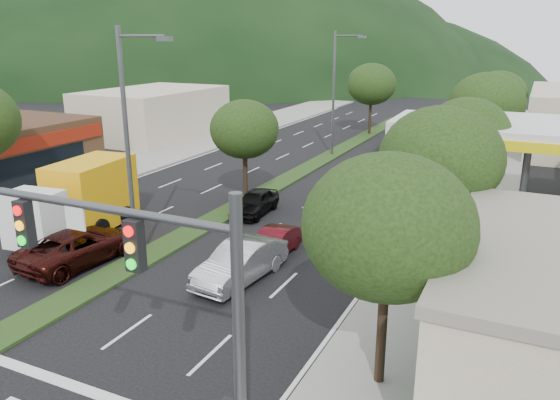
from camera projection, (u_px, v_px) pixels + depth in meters
The scene contains 24 objects.
sidewalk_right at pixel (478, 197), 33.64m from camera, with size 5.00×90.00×0.15m, color gray.
sidewalk_left at pixel (146, 159), 44.04m from camera, with size 6.00×90.00×0.15m, color gray.
median at pixel (309, 167), 41.34m from camera, with size 1.60×56.00×0.12m, color #1E3312.
traffic_signal at pixel (168, 299), 10.75m from camera, with size 6.12×0.40×7.00m.
bldg_left_far at pixel (154, 113), 53.64m from camera, with size 9.00×14.00×4.60m, color beige.
hill_far at pixel (148, 73), 145.00m from camera, with size 176.00×132.00×82.00m, color black.
tree_r_a at pixel (388, 226), 14.28m from camera, with size 4.60×4.60×6.63m.
tree_r_b at pixel (441, 159), 21.15m from camera, with size 4.80×4.80×6.94m.
tree_r_c at pixel (467, 134), 28.16m from camera, with size 4.40×4.40×6.48m.
tree_r_d at pixel (487, 104), 36.69m from camera, with size 5.00×5.00×7.17m.
tree_r_e at pixel (498, 95), 45.43m from camera, with size 4.60×4.60×6.71m.
tree_med_near at pixel (244, 129), 31.42m from camera, with size 4.00×4.00×6.02m.
tree_med_far at pixel (371, 84), 53.76m from camera, with size 4.80×4.80×6.94m.
streetlight_near at pixel (131, 138), 22.34m from camera, with size 2.60×0.25×10.00m.
streetlight_mid at pixel (336, 88), 43.99m from camera, with size 2.60×0.25×10.00m.
sedan_silver at pixel (241, 262), 22.13m from camera, with size 1.68×4.81×1.59m, color #B5B8BD.
suv_maroon at pixel (78, 246), 23.86m from camera, with size 2.55×5.53×1.54m, color black.
car_queue_a at pixel (255, 202), 30.44m from camera, with size 1.62×4.03×1.37m, color black.
car_queue_b at pixel (403, 195), 31.86m from camera, with size 1.87×4.59×1.33m, color #4B4B50.
car_queue_c at pixel (274, 243), 24.67m from camera, with size 1.31×3.75×1.23m, color #460B11.
car_queue_d at pixel (386, 173), 37.14m from camera, with size 2.15×4.67×1.30m, color black.
car_queue_e at pixel (388, 157), 41.95m from camera, with size 1.53×3.81×1.30m, color #48484C.
box_truck at pixel (81, 201), 27.24m from camera, with size 3.44×7.45×3.56m.
motorhome at pixel (409, 133), 46.35m from camera, with size 2.77×8.18×3.11m.
Camera 1 is at (15.18, -9.39, 9.62)m, focal length 35.00 mm.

